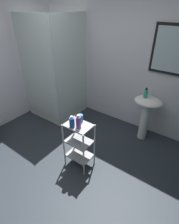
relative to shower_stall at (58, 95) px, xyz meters
The scene contains 10 objects.
ground_plane 1.77m from the shower_stall, 46.15° to the right, with size 4.20×4.20×0.02m, color #262C34.
wall_back 1.56m from the shower_stall, 27.61° to the left, with size 4.20×0.14×2.50m.
shower_stall is the anchor object (origin of this frame).
pedestal_sink 1.84m from the shower_stall, ahead, with size 0.46×0.37×0.81m.
sink_faucet 1.90m from the shower_stall, 12.85° to the left, with size 0.03×0.03×0.10m, color silver.
storage_cart 1.55m from the shower_stall, 34.37° to the right, with size 0.38×0.28×0.74m.
hand_soap_bottle 1.82m from the shower_stall, ahead, with size 0.06×0.06×0.17m.
conditioner_bottle_purple 1.66m from the shower_stall, 34.93° to the right, with size 0.07×0.07×0.20m.
shampoo_bottle_blue 1.61m from the shower_stall, 37.60° to the right, with size 0.07×0.07×0.17m.
rinse_cup 1.52m from the shower_stall, 32.40° to the right, with size 0.08×0.08×0.10m, color #3870B2.
Camera 1 is at (1.36, -1.13, 2.15)m, focal length 28.72 mm.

